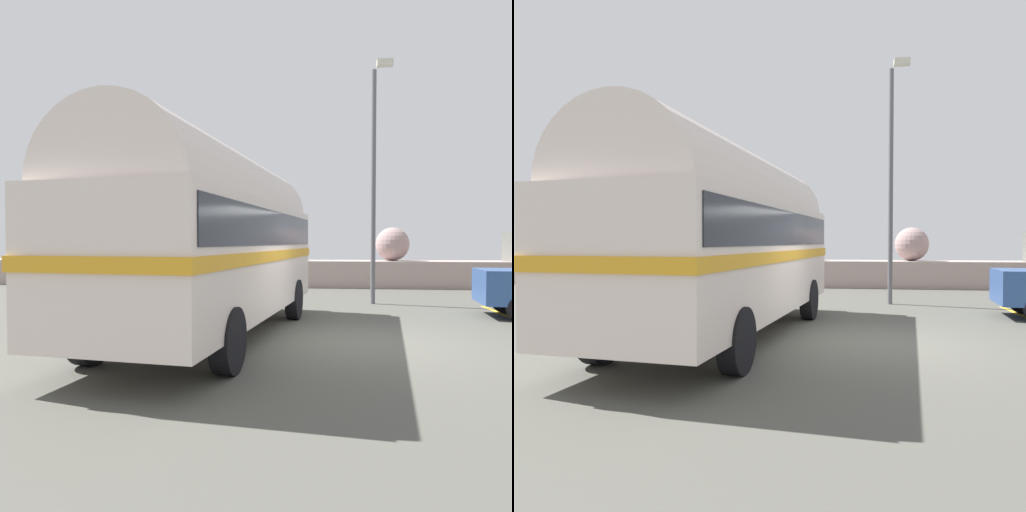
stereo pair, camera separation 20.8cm
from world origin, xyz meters
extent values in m
cube|color=#4F4E47|center=(0.00, 0.00, 0.01)|extent=(32.00, 26.00, 0.02)
cube|color=#A9948D|center=(0.00, 11.80, 0.55)|extent=(31.36, 1.80, 1.10)
cube|color=#9F9B93|center=(-11.84, 12.12, 1.70)|extent=(1.31, 1.01, 1.21)
sphere|color=gray|center=(-7.31, 11.47, 1.46)|extent=(0.73, 0.73, 0.73)
cube|color=#A19393|center=(-2.91, 12.32, 1.78)|extent=(1.66, 1.74, 1.37)
sphere|color=#A48784|center=(2.33, 11.88, 1.79)|extent=(1.38, 1.38, 1.38)
cylinder|color=black|center=(-3.51, 2.92, 0.50)|extent=(0.41, 0.99, 0.96)
cylinder|color=black|center=(-1.32, 2.63, 0.50)|extent=(0.41, 0.99, 0.96)
cylinder|color=black|center=(-4.21, -2.24, 0.50)|extent=(0.41, 0.99, 0.96)
cylinder|color=black|center=(-2.02, -2.53, 0.50)|extent=(0.41, 0.99, 0.96)
cube|color=silver|center=(-2.76, 0.19, 1.57)|extent=(3.50, 8.65, 2.10)
cylinder|color=silver|center=(-2.76, 0.19, 2.62)|extent=(3.26, 8.29, 2.20)
cube|color=gold|center=(-2.76, 0.19, 1.63)|extent=(3.56, 8.73, 0.20)
cube|color=black|center=(-2.76, 0.19, 2.15)|extent=(3.49, 8.32, 0.64)
cube|color=silver|center=(-2.19, 4.43, 0.70)|extent=(2.28, 0.46, 0.28)
cylinder|color=black|center=(4.11, 4.40, 0.33)|extent=(0.64, 0.26, 0.62)
cylinder|color=#5B5B60|center=(0.90, 5.93, 3.50)|extent=(0.14, 0.14, 7.01)
cube|color=beige|center=(1.10, 5.09, 6.91)|extent=(0.44, 0.24, 0.18)
camera|label=1|loc=(-0.78, -9.46, 1.90)|focal=35.23mm
camera|label=2|loc=(-0.58, -9.43, 1.90)|focal=35.23mm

